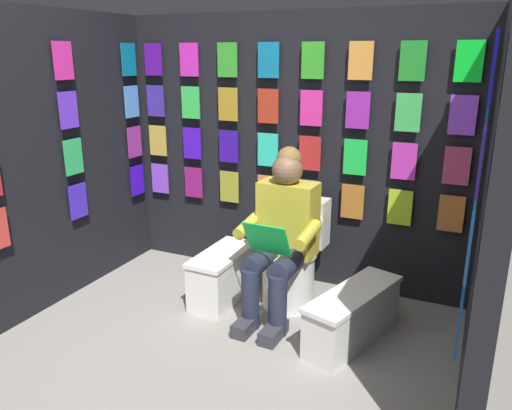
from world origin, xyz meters
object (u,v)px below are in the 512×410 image
object	(u,v)px
person_reading	(281,235)
comic_longbox_far	(353,316)
toilet	(293,260)
comic_longbox_near	(223,275)

from	to	relation	value
person_reading	comic_longbox_far	size ratio (longest dim) A/B	1.38
person_reading	comic_longbox_far	distance (m)	0.71
toilet	person_reading	xyz separation A→B (m)	(0.01, 0.23, 0.27)
toilet	comic_longbox_near	world-z (taller)	toilet
person_reading	comic_longbox_near	bearing A→B (deg)	-1.46
person_reading	comic_longbox_near	distance (m)	0.63
toilet	comic_longbox_far	size ratio (longest dim) A/B	0.90
person_reading	comic_longbox_far	xyz separation A→B (m)	(-0.56, 0.13, -0.42)
comic_longbox_near	comic_longbox_far	world-z (taller)	comic_longbox_near
comic_longbox_near	comic_longbox_far	bearing A→B (deg)	172.56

